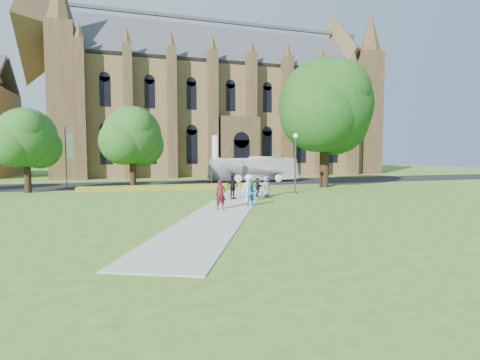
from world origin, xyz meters
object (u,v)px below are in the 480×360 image
object	(u,v)px
large_tree	(325,106)
tour_coach	(253,169)
streetlamp	(295,156)
pedestrian_0	(221,195)

from	to	relation	value
large_tree	tour_coach	world-z (taller)	large_tree
streetlamp	pedestrian_0	xyz separation A→B (m)	(-8.76, -7.63, -2.35)
large_tree	pedestrian_0	world-z (taller)	large_tree
pedestrian_0	streetlamp	bearing A→B (deg)	39.65
streetlamp	tour_coach	xyz separation A→B (m)	(0.99, 13.87, -1.72)
large_tree	pedestrian_0	distance (m)	20.14
large_tree	tour_coach	bearing A→B (deg)	115.68
tour_coach	pedestrian_0	xyz separation A→B (m)	(-9.75, -21.50, -0.62)
streetlamp	tour_coach	distance (m)	14.01
large_tree	tour_coach	xyz separation A→B (m)	(-4.51, 9.37, -6.79)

